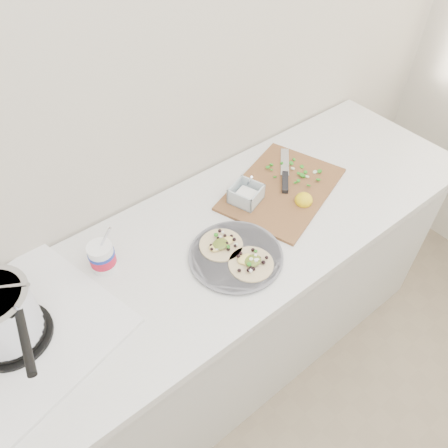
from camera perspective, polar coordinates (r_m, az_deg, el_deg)
counter at (r=1.83m, az=-4.68°, el=-13.29°), size 2.44×0.66×0.90m
stove at (r=1.35m, az=-26.66°, el=-11.54°), size 0.63×0.61×0.26m
taco_plate at (r=1.44m, az=1.55°, el=-3.97°), size 0.31×0.31×0.04m
tub at (r=1.43m, az=-15.59°, el=-3.79°), size 0.08×0.08×0.19m
cutboard at (r=1.69m, az=7.14°, el=4.86°), size 0.56×0.47×0.07m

